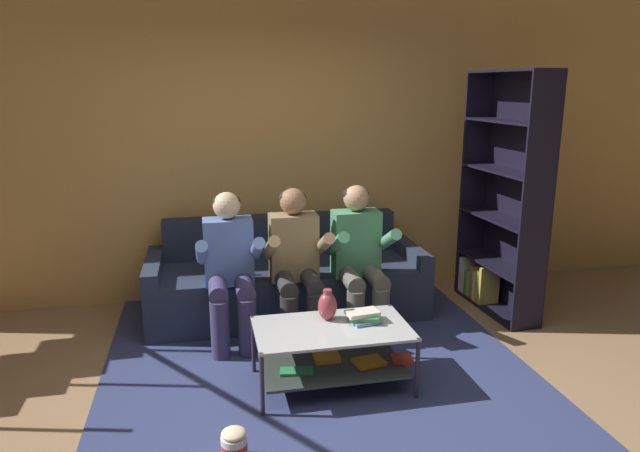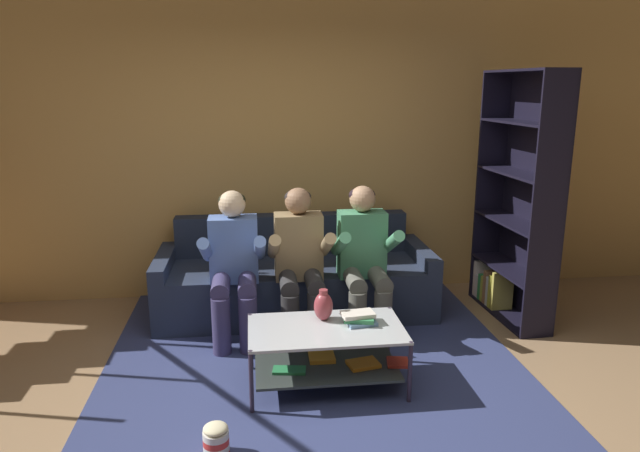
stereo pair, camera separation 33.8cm
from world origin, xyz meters
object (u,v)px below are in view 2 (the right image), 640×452
(coffee_table, at_px, (328,348))
(book_stack, at_px, (359,318))
(person_seated_right, at_px, (364,255))
(couch, at_px, (295,280))
(person_seated_left, at_px, (234,261))
(bookshelf, at_px, (517,215))
(popcorn_tub, at_px, (216,440))
(vase, at_px, (323,306))
(person_seated_middle, at_px, (300,258))

(coffee_table, relative_size, book_stack, 4.46)
(person_seated_right, bearing_deg, couch, 134.66)
(person_seated_left, distance_m, bookshelf, 2.44)
(person_seated_right, height_order, popcorn_tub, person_seated_right)
(vase, bearing_deg, book_stack, -20.18)
(popcorn_tub, bearing_deg, book_stack, 37.91)
(person_seated_left, xyz_separation_m, person_seated_right, (1.03, 0.00, 0.01))
(person_seated_right, relative_size, coffee_table, 1.11)
(coffee_table, xyz_separation_m, popcorn_tub, (-0.71, -0.67, -0.18))
(coffee_table, height_order, popcorn_tub, coffee_table)
(book_stack, height_order, popcorn_tub, book_stack)
(person_seated_right, xyz_separation_m, vase, (-0.42, -0.70, -0.13))
(coffee_table, bearing_deg, vase, 95.10)
(person_seated_middle, bearing_deg, person_seated_left, -179.88)
(coffee_table, height_order, bookshelf, bookshelf)
(person_seated_left, bearing_deg, coffee_table, -52.85)
(couch, xyz_separation_m, vase, (0.10, -1.22, 0.24))
(coffee_table, bearing_deg, person_seated_middle, 97.53)
(person_seated_right, xyz_separation_m, bookshelf, (1.38, 0.25, 0.23))
(vase, distance_m, book_stack, 0.25)
(person_seated_middle, distance_m, book_stack, 0.87)
(vase, distance_m, bookshelf, 2.07)
(vase, xyz_separation_m, popcorn_tub, (-0.69, -0.81, -0.43))
(person_seated_right, height_order, coffee_table, person_seated_right)
(person_seated_left, xyz_separation_m, bookshelf, (2.42, 0.25, 0.24))
(coffee_table, bearing_deg, bookshelf, 30.98)
(popcorn_tub, bearing_deg, vase, 49.28)
(couch, bearing_deg, person_seated_right, -45.34)
(person_seated_middle, bearing_deg, bookshelf, 7.46)
(person_seated_right, bearing_deg, book_stack, -103.48)
(person_seated_left, distance_m, popcorn_tub, 1.60)
(coffee_table, distance_m, vase, 0.28)
(person_seated_left, xyz_separation_m, person_seated_middle, (0.52, 0.00, 0.01))
(couch, distance_m, popcorn_tub, 2.12)
(couch, xyz_separation_m, person_seated_right, (0.52, -0.52, 0.37))
(person_seated_left, bearing_deg, bookshelf, 5.90)
(coffee_table, xyz_separation_m, book_stack, (0.22, 0.05, 0.19))
(couch, relative_size, bookshelf, 1.13)
(coffee_table, bearing_deg, couch, 94.63)
(couch, distance_m, vase, 1.25)
(vase, bearing_deg, bookshelf, 27.64)
(person_seated_left, bearing_deg, couch, 45.42)
(popcorn_tub, bearing_deg, couch, 73.60)
(book_stack, xyz_separation_m, bookshelf, (1.57, 1.03, 0.43))
(couch, height_order, vase, couch)
(person_seated_middle, bearing_deg, book_stack, -67.14)
(person_seated_left, distance_m, vase, 0.94)
(book_stack, xyz_separation_m, popcorn_tub, (-0.93, -0.72, -0.36))
(bookshelf, distance_m, popcorn_tub, 3.15)
(person_seated_left, xyz_separation_m, popcorn_tub, (-0.08, -1.50, -0.55))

